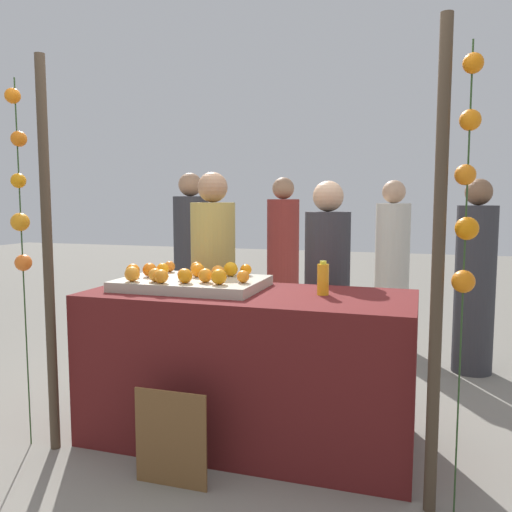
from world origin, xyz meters
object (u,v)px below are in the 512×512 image
orange_0 (183,274)px  juice_bottle (323,279)px  vendor_left (213,291)px  stall_counter (248,367)px  chalkboard_sign (171,439)px  orange_1 (198,270)px  vendor_right (327,302)px

orange_0 → juice_bottle: juice_bottle is taller
juice_bottle → vendor_left: 1.17m
stall_counter → chalkboard_sign: stall_counter is taller
orange_1 → chalkboard_sign: 1.06m
vendor_left → orange_1: bearing=-76.7°
stall_counter → orange_0: size_ratio=26.28×
vendor_left → vendor_right: vendor_left is taller
orange_0 → orange_1: (0.02, 0.16, 0.01)m
juice_bottle → vendor_right: (-0.09, 0.66, -0.26)m
orange_0 → chalkboard_sign: 0.96m
orange_0 → stall_counter: bearing=7.2°
chalkboard_sign → juice_bottle: bearing=46.5°
stall_counter → orange_0: orange_0 is taller
juice_bottle → orange_0: bearing=-172.9°
stall_counter → chalkboard_sign: size_ratio=3.78×
orange_0 → juice_bottle: 0.83m
orange_1 → chalkboard_sign: bearing=-77.1°
stall_counter → orange_1: bearing=163.4°
juice_bottle → chalkboard_sign: juice_bottle is taller
orange_0 → vendor_right: 1.09m
stall_counter → orange_0: bearing=-172.8°
stall_counter → vendor_right: 0.84m
orange_1 → vendor_left: size_ratio=0.05×
vendor_right → vendor_left: bearing=-179.8°
vendor_left → stall_counter: bearing=-54.2°
orange_1 → vendor_right: size_ratio=0.05×
stall_counter → vendor_left: (-0.51, 0.71, 0.32)m
orange_1 → vendor_right: 0.97m
chalkboard_sign → vendor_left: vendor_left is taller
juice_bottle → vendor_right: vendor_right is taller
orange_1 → vendor_right: (0.71, 0.60, -0.27)m
orange_0 → chalkboard_sign: orange_0 is taller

